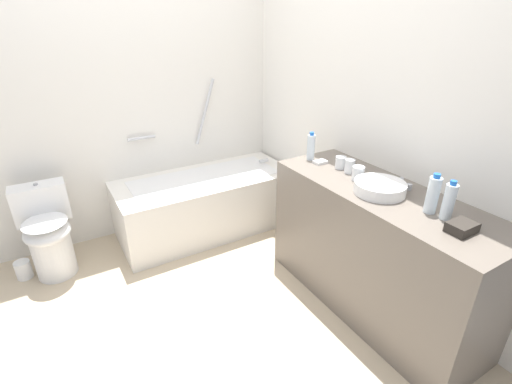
{
  "coord_description": "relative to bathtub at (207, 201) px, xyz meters",
  "views": [
    {
      "loc": [
        -0.55,
        -1.8,
        1.78
      ],
      "look_at": [
        0.59,
        0.13,
        0.71
      ],
      "focal_mm": 25.73,
      "sensor_mm": 36.0,
      "label": 1
    }
  ],
  "objects": [
    {
      "name": "sink_basin",
      "position": [
        0.49,
        -1.47,
        0.6
      ],
      "size": [
        0.3,
        0.3,
        0.07
      ],
      "primitive_type": "cylinder",
      "color": "white",
      "rests_on": "vanity_counter"
    },
    {
      "name": "bathtub",
      "position": [
        0.0,
        0.0,
        0.0
      ],
      "size": [
        1.55,
        0.68,
        1.29
      ],
      "color": "white",
      "rests_on": "ground_plane"
    },
    {
      "name": "drinking_glass_0",
      "position": [
        0.56,
        -1.06,
        0.61
      ],
      "size": [
        0.07,
        0.07,
        0.08
      ],
      "primitive_type": "cylinder",
      "color": "white",
      "rests_on": "vanity_counter"
    },
    {
      "name": "water_bottle_2",
      "position": [
        0.5,
        -0.82,
        0.66
      ],
      "size": [
        0.06,
        0.06,
        0.2
      ],
      "color": "silver",
      "rests_on": "vanity_counter"
    },
    {
      "name": "vanity_counter",
      "position": [
        0.53,
        -1.47,
        0.15
      ],
      "size": [
        0.53,
        1.49,
        0.85
      ],
      "primitive_type": "cube",
      "color": "#6B6056",
      "rests_on": "ground_plane"
    },
    {
      "name": "wall_back_tiled",
      "position": [
        -0.57,
        0.39,
        0.98
      ],
      "size": [
        3.15,
        0.1,
        2.51
      ],
      "primitive_type": "cube",
      "color": "white",
      "rests_on": "ground_plane"
    },
    {
      "name": "toilet_paper_roll",
      "position": [
        -1.49,
        0.03,
        -0.21
      ],
      "size": [
        0.11,
        0.11,
        0.14
      ],
      "primitive_type": "cylinder",
      "color": "white",
      "rests_on": "ground_plane"
    },
    {
      "name": "water_bottle_1",
      "position": [
        0.54,
        -1.86,
        0.67
      ],
      "size": [
        0.06,
        0.06,
        0.21
      ],
      "color": "silver",
      "rests_on": "vanity_counter"
    },
    {
      "name": "soap_dish",
      "position": [
        0.51,
        -0.92,
        0.58
      ],
      "size": [
        0.09,
        0.06,
        0.02
      ],
      "primitive_type": "cube",
      "color": "white",
      "rests_on": "vanity_counter"
    },
    {
      "name": "toilet",
      "position": [
        -1.27,
        0.0,
        0.07
      ],
      "size": [
        0.37,
        0.49,
        0.68
      ],
      "rotation": [
        0.0,
        0.0,
        -1.57
      ],
      "color": "white",
      "rests_on": "ground_plane"
    },
    {
      "name": "amenity_basket",
      "position": [
        0.49,
        -1.98,
        0.59
      ],
      "size": [
        0.14,
        0.1,
        0.05
      ],
      "primitive_type": "cube",
      "color": "#2D2823",
      "rests_on": "vanity_counter"
    },
    {
      "name": "wall_right_mirror",
      "position": [
        0.85,
        -0.97,
        0.98
      ],
      "size": [
        0.1,
        3.03,
        2.51
      ],
      "primitive_type": "cube",
      "color": "white",
      "rests_on": "ground_plane"
    },
    {
      "name": "ground_plane",
      "position": [
        -0.57,
        -0.97,
        -0.28
      ],
      "size": [
        3.75,
        3.75,
        0.0
      ],
      "primitive_type": "plane",
      "color": "#C1AD8E"
    },
    {
      "name": "water_bottle_0",
      "position": [
        0.54,
        -1.77,
        0.67
      ],
      "size": [
        0.06,
        0.06,
        0.22
      ],
      "color": "silver",
      "rests_on": "vanity_counter"
    },
    {
      "name": "sink_faucet",
      "position": [
        0.67,
        -1.47,
        0.6
      ],
      "size": [
        0.12,
        0.15,
        0.06
      ],
      "color": "#AEAEB3",
      "rests_on": "vanity_counter"
    },
    {
      "name": "drinking_glass_2",
      "position": [
        0.52,
        -1.27,
        0.61
      ],
      "size": [
        0.08,
        0.08,
        0.09
      ],
      "primitive_type": "cylinder",
      "color": "white",
      "rests_on": "vanity_counter"
    },
    {
      "name": "drinking_glass_1",
      "position": [
        0.56,
        -1.15,
        0.62
      ],
      "size": [
        0.07,
        0.07,
        0.09
      ],
      "primitive_type": "cylinder",
      "color": "white",
      "rests_on": "vanity_counter"
    }
  ]
}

